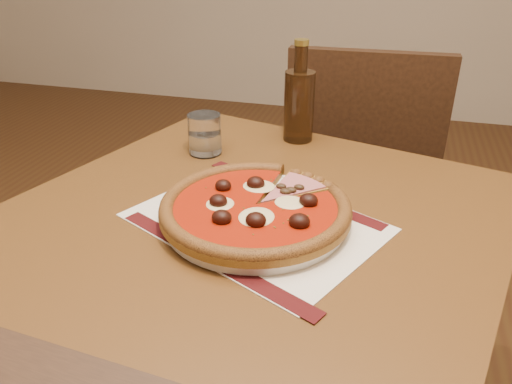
# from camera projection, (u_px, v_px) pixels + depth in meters

# --- Properties ---
(table) EXTENTS (0.98, 0.98, 0.75)m
(table) POSITION_uv_depth(u_px,v_px,m) (253.00, 262.00, 0.90)
(table) COLOR brown
(table) RESTS_ON ground
(chair_far) EXTENTS (0.44, 0.44, 0.91)m
(chair_far) POSITION_uv_depth(u_px,v_px,m) (360.00, 172.00, 1.54)
(chair_far) COLOR black
(chair_far) RESTS_ON ground
(placemat) EXTENTS (0.47, 0.41, 0.00)m
(placemat) POSITION_uv_depth(u_px,v_px,m) (255.00, 222.00, 0.82)
(placemat) COLOR silver
(placemat) RESTS_ON table
(plate) EXTENTS (0.29, 0.29, 0.02)m
(plate) POSITION_uv_depth(u_px,v_px,m) (255.00, 217.00, 0.82)
(plate) COLOR white
(plate) RESTS_ON placemat
(pizza) EXTENTS (0.31, 0.31, 0.04)m
(pizza) POSITION_uv_depth(u_px,v_px,m) (255.00, 206.00, 0.81)
(pizza) COLOR olive
(pizza) RESTS_ON plate
(ham_slice) EXTENTS (0.11, 0.14, 0.02)m
(ham_slice) POSITION_uv_depth(u_px,v_px,m) (302.00, 190.00, 0.86)
(ham_slice) COLOR olive
(ham_slice) RESTS_ON plate
(water_glass) EXTENTS (0.08, 0.08, 0.09)m
(water_glass) POSITION_uv_depth(u_px,v_px,m) (205.00, 134.00, 1.06)
(water_glass) COLOR white
(water_glass) RESTS_ON table
(bottle) EXTENTS (0.07, 0.07, 0.23)m
(bottle) POSITION_uv_depth(u_px,v_px,m) (299.00, 102.00, 1.11)
(bottle) COLOR #38200E
(bottle) RESTS_ON table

